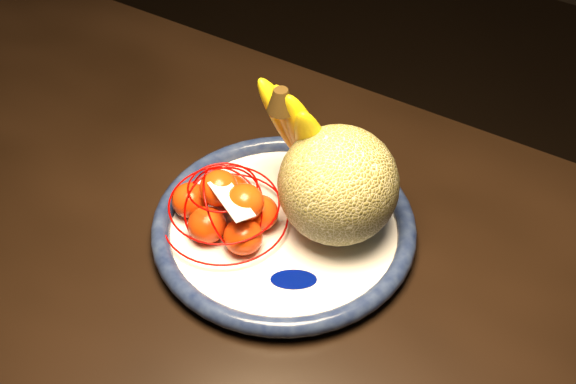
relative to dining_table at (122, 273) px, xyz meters
The scene contains 6 objects.
dining_table is the anchor object (origin of this frame).
fruit_bowl 0.25m from the dining_table, 32.60° to the left, with size 0.35×0.35×0.03m.
cantaloupe 0.34m from the dining_table, 32.77° to the left, with size 0.15×0.15×0.15m, color olive.
banana_bunch 0.33m from the dining_table, 47.98° to the left, with size 0.13×0.13×0.20m.
mandarin_bag 0.20m from the dining_table, 34.14° to the left, with size 0.21×0.21×0.10m.
price_tag 0.23m from the dining_table, 25.76° to the left, with size 0.07×0.03×0.00m, color white.
Camera 1 is at (0.49, -0.50, 1.48)m, focal length 45.00 mm.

